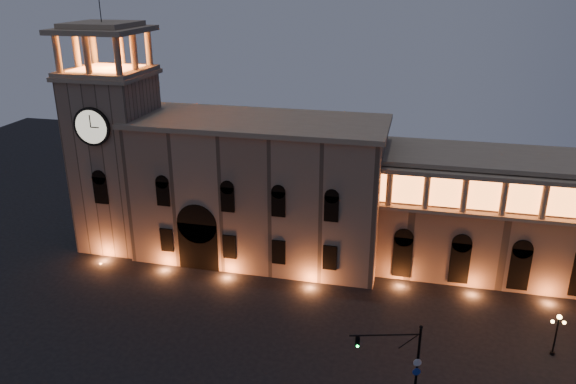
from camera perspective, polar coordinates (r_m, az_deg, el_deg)
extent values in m
plane|color=black|center=(54.88, -7.29, -16.55)|extent=(160.00, 160.00, 0.00)
cube|color=#8D725C|center=(69.65, -2.95, 0.11)|extent=(30.00, 12.00, 17.00)
cube|color=#9D886C|center=(67.03, -3.08, 7.16)|extent=(30.80, 12.80, 0.60)
cube|color=black|center=(69.03, -8.92, -5.31)|extent=(5.00, 1.40, 6.00)
cylinder|color=black|center=(67.77, -9.06, -3.03)|extent=(5.00, 1.40, 5.00)
cube|color=orange|center=(68.96, -8.97, -5.53)|extent=(4.20, 0.20, 5.00)
cube|color=#8D725C|center=(75.05, -16.92, 2.78)|extent=(9.00, 9.00, 22.00)
cube|color=#9D886C|center=(72.51, -17.86, 11.25)|extent=(9.80, 9.80, 0.50)
cylinder|color=black|center=(69.63, -19.31, 6.28)|extent=(4.60, 0.35, 4.60)
cylinder|color=beige|center=(69.51, -19.37, 6.25)|extent=(4.00, 0.12, 4.00)
cube|color=#9D886C|center=(72.44, -17.91, 11.64)|extent=(9.40, 9.40, 0.50)
cube|color=orange|center=(72.39, -17.93, 11.87)|extent=(6.80, 6.80, 0.15)
cylinder|color=#9D886C|center=(71.03, -22.40, 12.85)|extent=(0.76, 0.76, 4.20)
cylinder|color=#9D886C|center=(68.93, -19.74, 12.98)|extent=(0.76, 0.76, 4.20)
cylinder|color=#9D886C|center=(66.97, -16.92, 13.09)|extent=(0.76, 0.76, 4.20)
cylinder|color=#9D886C|center=(77.33, -19.16, 13.80)|extent=(0.76, 0.76, 4.20)
cylinder|color=#9D886C|center=(75.40, -16.63, 13.92)|extent=(0.76, 0.76, 4.20)
cylinder|color=#9D886C|center=(73.61, -13.97, 14.01)|extent=(0.76, 0.76, 4.20)
cylinder|color=#9D886C|center=(74.15, -20.71, 13.35)|extent=(0.76, 0.76, 4.20)
cylinder|color=#9D886C|center=(70.27, -15.38, 13.58)|extent=(0.76, 0.76, 4.20)
cube|color=#9D886C|center=(71.90, -18.34, 15.36)|extent=(9.80, 9.80, 0.60)
cube|color=#9D886C|center=(71.85, -18.40, 15.84)|extent=(7.50, 7.50, 0.60)
cylinder|color=black|center=(71.73, -18.61, 17.66)|extent=(0.10, 0.10, 4.00)
cube|color=#876C56|center=(71.32, 24.88, -2.70)|extent=(40.00, 10.00, 14.00)
cube|color=#9D886C|center=(68.98, 25.79, 2.83)|extent=(40.60, 10.60, 0.50)
cube|color=#9D886C|center=(65.52, 26.02, -2.74)|extent=(40.00, 1.20, 0.40)
cube|color=#9D886C|center=(64.07, 26.63, 0.79)|extent=(40.00, 1.40, 0.50)
cube|color=orange|center=(65.24, 26.23, -0.77)|extent=(38.00, 0.15, 3.60)
cylinder|color=#9D886C|center=(62.88, 10.25, 0.37)|extent=(0.70, 0.70, 4.00)
cylinder|color=#9D886C|center=(62.86, 13.89, 0.07)|extent=(0.70, 0.70, 4.00)
cylinder|color=#9D886C|center=(63.08, 17.51, -0.23)|extent=(0.70, 0.70, 4.00)
cylinder|color=#9D886C|center=(63.57, 21.09, -0.52)|extent=(0.70, 0.70, 4.00)
cylinder|color=#9D886C|center=(64.29, 24.60, -0.81)|extent=(0.70, 0.70, 4.00)
cylinder|color=black|center=(48.23, 12.96, -17.16)|extent=(0.22, 0.22, 7.82)
sphere|color=black|center=(45.90, 13.37, -13.19)|extent=(0.31, 0.31, 0.31)
cylinder|color=black|center=(45.65, 9.81, -14.11)|extent=(5.43, 1.60, 0.13)
cube|color=black|center=(45.61, 7.06, -14.84)|extent=(0.41, 0.39, 0.95)
cylinder|color=#0CE53F|center=(45.65, 7.08, -15.29)|extent=(0.22, 0.14, 0.20)
cylinder|color=silver|center=(47.63, 13.01, -16.53)|extent=(0.66, 0.22, 0.67)
cylinder|color=navy|center=(48.17, 12.92, -17.38)|extent=(0.66, 0.22, 0.67)
cylinder|color=black|center=(59.41, 25.53, -13.09)|extent=(0.16, 0.16, 4.03)
cylinder|color=black|center=(60.41, 25.25, -14.57)|extent=(0.44, 0.44, 0.30)
sphere|color=#F9C563|center=(58.32, 25.86, -11.35)|extent=(0.44, 0.44, 0.44)
cylinder|color=black|center=(58.55, 25.53, -11.86)|extent=(1.01, 0.11, 0.06)
sphere|color=#F9C563|center=(58.46, 25.29, -11.81)|extent=(0.32, 0.32, 0.32)
cylinder|color=black|center=(58.70, 26.01, -11.86)|extent=(1.01, 0.11, 0.06)
sphere|color=#F9C563|center=(58.74, 26.26, -11.82)|extent=(0.32, 0.32, 0.32)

